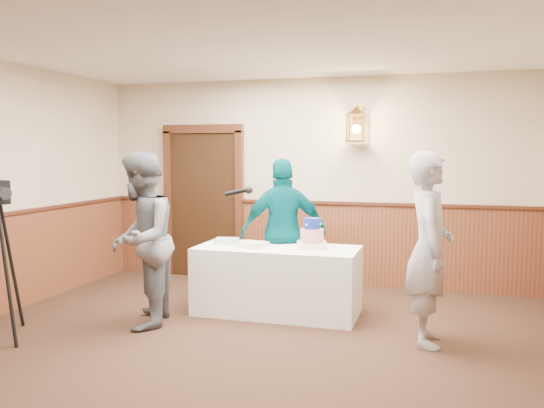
% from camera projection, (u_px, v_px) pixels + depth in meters
% --- Properties ---
extents(ground, '(7.00, 7.00, 0.00)m').
position_uv_depth(ground, '(218.00, 377.00, 4.63)').
color(ground, '#311B13').
rests_on(ground, ground).
extents(room_shell, '(6.02, 7.02, 2.81)m').
position_uv_depth(room_shell, '(231.00, 185.00, 4.94)').
color(room_shell, '#BEAB8F').
rests_on(room_shell, ground).
extents(display_table, '(1.80, 0.80, 0.75)m').
position_uv_depth(display_table, '(277.00, 280.00, 6.43)').
color(display_table, white).
rests_on(display_table, ground).
extents(tiered_cake, '(0.39, 0.39, 0.33)m').
position_uv_depth(tiered_cake, '(312.00, 236.00, 6.33)').
color(tiered_cake, '#F6E0BB').
rests_on(tiered_cake, display_table).
extents(sheet_cake_yellow, '(0.34, 0.29, 0.06)m').
position_uv_depth(sheet_cake_yellow, '(253.00, 244.00, 6.39)').
color(sheet_cake_yellow, '#F5EE92').
rests_on(sheet_cake_yellow, display_table).
extents(sheet_cake_green, '(0.29, 0.25, 0.06)m').
position_uv_depth(sheet_cake_green, '(227.00, 241.00, 6.64)').
color(sheet_cake_green, '#8DC88D').
rests_on(sheet_cake_green, display_table).
extents(interviewer, '(1.61, 1.03, 1.81)m').
position_uv_depth(interviewer, '(141.00, 240.00, 5.91)').
color(interviewer, slate).
rests_on(interviewer, ground).
extents(baker, '(0.49, 0.70, 1.81)m').
position_uv_depth(baker, '(429.00, 249.00, 5.36)').
color(baker, '#98979D').
rests_on(baker, ground).
extents(assistant_p, '(1.10, 0.81, 1.73)m').
position_uv_depth(assistant_p, '(284.00, 232.00, 6.77)').
color(assistant_p, '#015058').
rests_on(assistant_p, ground).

